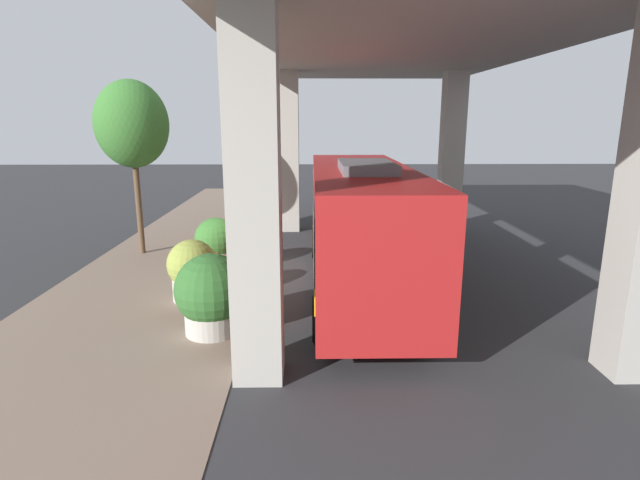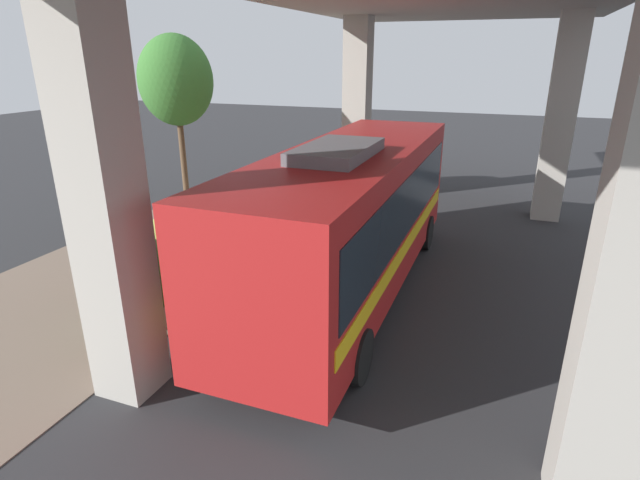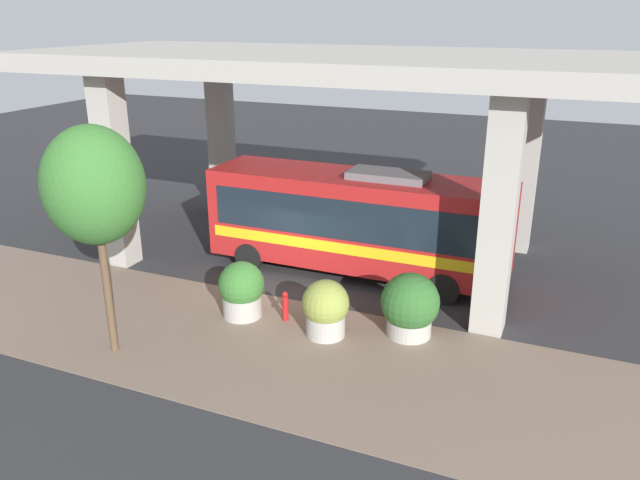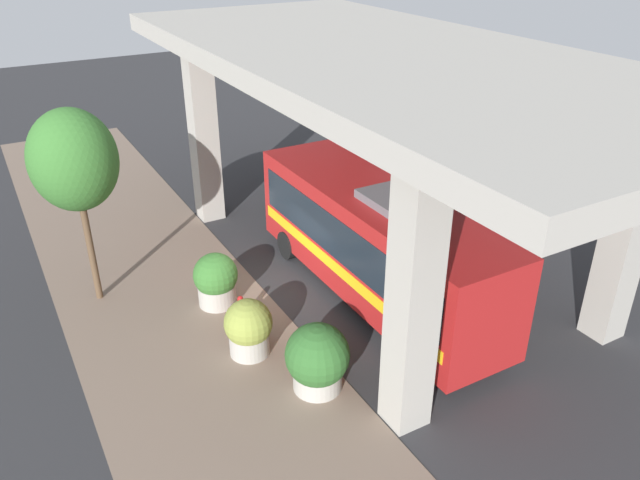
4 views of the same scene
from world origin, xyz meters
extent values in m
plane|color=#2D2D30|center=(0.00, 0.00, 0.00)|extent=(80.00, 80.00, 0.00)
cube|color=#7A6656|center=(-3.00, 0.00, 0.01)|extent=(6.00, 40.00, 0.02)
cube|color=#ADA89E|center=(0.50, -6.47, 3.35)|extent=(0.90, 0.90, 6.70)
cube|color=#ADA89E|center=(0.50, 6.47, 3.35)|extent=(0.90, 0.90, 6.70)
cube|color=#ADA89E|center=(7.50, -6.47, 3.35)|extent=(0.90, 0.90, 6.70)
cube|color=#ADA89E|center=(7.50, 6.47, 3.35)|extent=(0.90, 0.90, 6.70)
cube|color=#ADA89E|center=(4.00, 0.00, 7.00)|extent=(9.40, 20.93, 0.60)
cube|color=#B21E1E|center=(2.86, -1.63, 1.96)|extent=(2.61, 10.16, 3.03)
cube|color=#19232D|center=(2.86, -1.63, 2.33)|extent=(2.65, 9.35, 1.33)
cube|color=yellow|center=(2.86, -1.63, 1.36)|extent=(2.65, 9.65, 0.36)
cube|color=slate|center=(2.86, -2.64, 3.60)|extent=(1.30, 2.54, 0.24)
cylinder|color=black|center=(1.64, 1.93, 0.50)|extent=(0.28, 1.00, 1.00)
cylinder|color=black|center=(4.09, 1.93, 0.50)|extent=(0.28, 1.00, 1.00)
cylinder|color=black|center=(1.64, -4.93, 0.50)|extent=(0.28, 1.00, 1.00)
cylinder|color=black|center=(4.09, -4.93, 0.50)|extent=(0.28, 1.00, 1.00)
cylinder|color=#B21919|center=(-1.32, -0.91, 0.39)|extent=(0.18, 0.18, 0.78)
sphere|color=#B21919|center=(-1.32, -0.91, 0.84)|extent=(0.17, 0.17, 0.17)
cylinder|color=#B21919|center=(-1.45, -0.91, 0.51)|extent=(0.11, 0.08, 0.08)
cylinder|color=#B21919|center=(-1.18, -0.91, 0.51)|extent=(0.11, 0.08, 0.08)
cylinder|color=#ADA89E|center=(-0.76, -4.49, 0.29)|extent=(1.24, 1.24, 0.58)
sphere|color=#2D6028|center=(-0.76, -4.49, 1.03)|extent=(1.63, 1.63, 1.63)
sphere|color=orange|center=(-0.60, -4.61, 0.76)|extent=(0.43, 0.43, 0.43)
cylinder|color=#ADA89E|center=(-1.68, -2.34, 0.32)|extent=(1.10, 1.10, 0.64)
sphere|color=olive|center=(-1.68, -2.34, 1.00)|extent=(1.32, 1.32, 1.32)
sphere|color=#993F8C|center=(-1.55, -2.45, 0.80)|extent=(0.38, 0.38, 0.38)
cylinder|color=#ADA89E|center=(-1.56, 0.39, 0.33)|extent=(1.15, 1.15, 0.67)
sphere|color=#38722D|center=(-1.56, 0.39, 1.04)|extent=(1.35, 1.35, 1.35)
sphere|color=#BF334C|center=(-1.42, 0.28, 0.83)|extent=(0.40, 0.40, 0.40)
cylinder|color=brown|center=(-4.67, 2.55, 1.92)|extent=(0.21, 0.21, 3.84)
ellipsoid|color=#38722D|center=(-4.67, 2.55, 4.59)|extent=(2.48, 2.48, 2.98)
camera|label=1|loc=(1.50, -15.10, 4.72)|focal=28.00mm
camera|label=2|loc=(6.10, -12.07, 5.41)|focal=28.00mm
camera|label=3|loc=(-16.05, -8.26, 8.57)|focal=35.00mm
camera|label=4|loc=(-6.78, -15.26, 10.74)|focal=35.00mm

